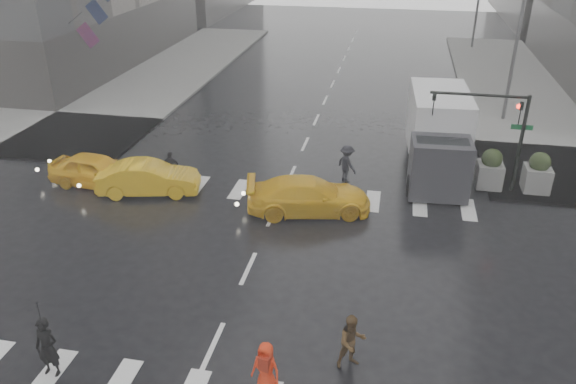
% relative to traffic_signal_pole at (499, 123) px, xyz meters
% --- Properties ---
extents(ground, '(120.00, 120.00, 0.00)m').
position_rel_traffic_signal_pole_xyz_m(ground, '(-9.01, -8.01, -3.22)').
color(ground, black).
rests_on(ground, ground).
extents(sidewalk_nw, '(35.00, 35.00, 0.15)m').
position_rel_traffic_signal_pole_xyz_m(sidewalk_nw, '(-28.51, 9.49, -3.14)').
color(sidewalk_nw, slate).
rests_on(sidewalk_nw, ground).
extents(road_markings, '(18.00, 48.00, 0.01)m').
position_rel_traffic_signal_pole_xyz_m(road_markings, '(-9.01, -8.01, -3.21)').
color(road_markings, silver).
rests_on(road_markings, ground).
extents(traffic_signal_pole, '(4.45, 0.42, 4.50)m').
position_rel_traffic_signal_pole_xyz_m(traffic_signal_pole, '(0.00, 0.00, 0.00)').
color(traffic_signal_pole, black).
rests_on(traffic_signal_pole, ground).
extents(street_lamp_near, '(2.15, 0.22, 9.00)m').
position_rel_traffic_signal_pole_xyz_m(street_lamp_near, '(1.86, 9.99, 1.73)').
color(street_lamp_near, '#59595B').
rests_on(street_lamp_near, ground).
extents(planter_west, '(1.10, 1.10, 1.80)m').
position_rel_traffic_signal_pole_xyz_m(planter_west, '(-2.01, 0.19, -2.23)').
color(planter_west, slate).
rests_on(planter_west, ground).
extents(planter_mid, '(1.10, 1.10, 1.80)m').
position_rel_traffic_signal_pole_xyz_m(planter_mid, '(-0.01, 0.19, -2.23)').
color(planter_mid, slate).
rests_on(planter_mid, ground).
extents(planter_east, '(1.10, 1.10, 1.80)m').
position_rel_traffic_signal_pole_xyz_m(planter_east, '(1.99, 0.19, -2.23)').
color(planter_east, slate).
rests_on(planter_east, ground).
extents(flag_cluster, '(2.87, 3.06, 4.69)m').
position_rel_traffic_signal_pole_xyz_m(flag_cluster, '(-24.09, 10.49, 2.42)').
color(flag_cluster, '#59595B').
rests_on(flag_cluster, ground).
extents(pedestrian_black, '(0.99, 1.01, 2.43)m').
position_rel_traffic_signal_pole_xyz_m(pedestrian_black, '(-12.95, -13.89, -1.65)').
color(pedestrian_black, black).
rests_on(pedestrian_black, ground).
extents(pedestrian_brown, '(1.01, 0.93, 1.66)m').
position_rel_traffic_signal_pole_xyz_m(pedestrian_brown, '(-5.01, -12.01, -2.39)').
color(pedestrian_brown, '#49331A').
rests_on(pedestrian_brown, ground).
extents(pedestrian_orange, '(0.88, 0.67, 1.60)m').
position_rel_traffic_signal_pole_xyz_m(pedestrian_orange, '(-7.08, -13.42, -2.41)').
color(pedestrian_orange, red).
rests_on(pedestrian_orange, ground).
extents(pedestrian_far_a, '(0.89, 0.56, 1.50)m').
position_rel_traffic_signal_pole_xyz_m(pedestrian_far_a, '(-14.28, -1.81, -2.46)').
color(pedestrian_far_a, black).
rests_on(pedestrian_far_a, ground).
extents(pedestrian_far_b, '(1.27, 1.26, 1.78)m').
position_rel_traffic_signal_pole_xyz_m(pedestrian_far_b, '(-6.36, -0.22, -2.33)').
color(pedestrian_far_b, black).
rests_on(pedestrian_far_b, ground).
extents(taxi_front, '(4.48, 2.10, 1.48)m').
position_rel_traffic_signal_pole_xyz_m(taxi_front, '(-17.46, -2.84, -2.47)').
color(taxi_front, '#F5B60C').
rests_on(taxi_front, ground).
extents(taxi_mid, '(4.66, 2.50, 1.46)m').
position_rel_traffic_signal_pole_xyz_m(taxi_mid, '(-14.82, -3.13, -2.49)').
color(taxi_mid, '#F5B60C').
rests_on(taxi_mid, ground).
extents(taxi_rear, '(4.87, 3.05, 1.48)m').
position_rel_traffic_signal_pole_xyz_m(taxi_rear, '(-7.60, -3.45, -2.48)').
color(taxi_rear, '#F5B60C').
rests_on(taxi_rear, ground).
extents(box_truck, '(2.61, 6.97, 3.70)m').
position_rel_traffic_signal_pole_xyz_m(box_truck, '(-2.31, 1.58, -1.24)').
color(box_truck, silver).
rests_on(box_truck, ground).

